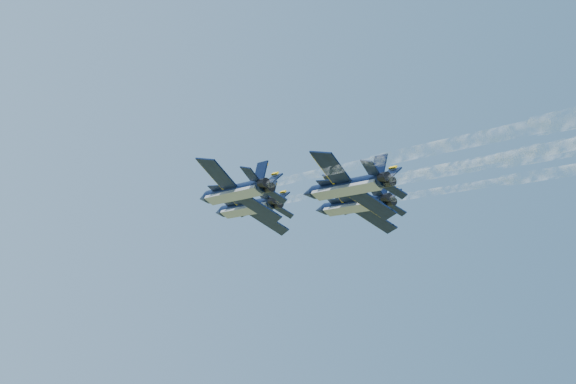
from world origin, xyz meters
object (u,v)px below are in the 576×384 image
jet_lead (247,207)px  jet_slot (346,187)px  jet_left (234,192)px  jet_right (354,205)px

jet_lead → jet_slot: same height
jet_lead → jet_left: bearing=-127.4°
jet_left → jet_right: 20.24m
jet_left → jet_right: (20.16, 1.83, 0.00)m
jet_lead → jet_slot: bearing=-90.9°
jet_lead → jet_slot: size_ratio=1.00×
jet_left → jet_slot: 14.43m
jet_lead → jet_slot: 23.49m
jet_lead → jet_right: same height
jet_lead → jet_right: 15.28m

